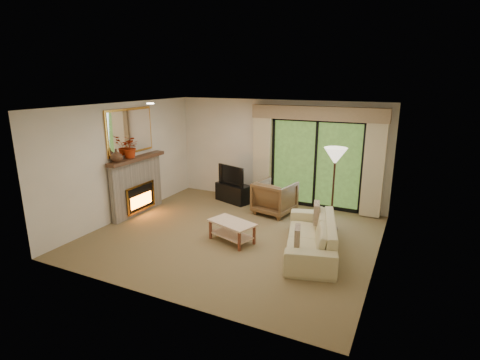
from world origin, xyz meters
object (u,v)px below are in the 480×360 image
at_px(media_console, 233,193).
at_px(coffee_table, 232,232).
at_px(armchair, 275,198).
at_px(sofa, 311,235).

height_order(media_console, coffee_table, media_console).
height_order(armchair, coffee_table, armchair).
height_order(sofa, coffee_table, sofa).
relative_size(armchair, coffee_table, 0.94).
relative_size(media_console, coffee_table, 1.03).
distance_m(media_console, coffee_table, 2.47).
xyz_separation_m(armchair, sofa, (1.32, -1.62, -0.07)).
bearing_deg(media_console, armchair, 2.78).
bearing_deg(coffee_table, armchair, 102.51).
bearing_deg(sofa, media_console, -142.42).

